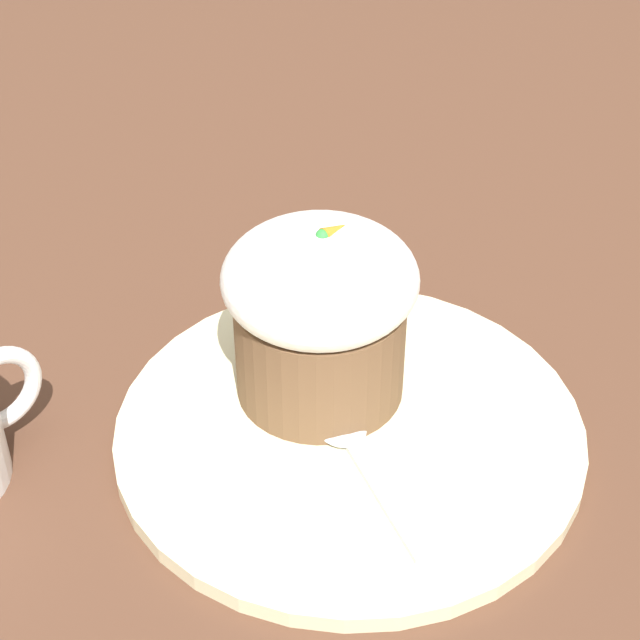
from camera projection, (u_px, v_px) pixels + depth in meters
ground_plane at (349, 437)px, 0.62m from camera, size 4.00×4.00×0.00m
dessert_plate at (349, 431)px, 0.62m from camera, size 0.27×0.27×0.01m
carrot_cake at (320, 311)px, 0.60m from camera, size 0.11×0.11×0.11m
spoon at (358, 451)px, 0.59m from camera, size 0.06×0.12×0.01m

